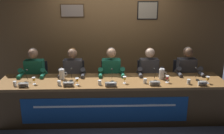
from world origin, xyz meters
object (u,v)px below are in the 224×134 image
(nameplate_center, at_px, (111,84))
(panelist_far_left, at_px, (34,75))
(microphone_right, at_px, (155,77))
(juice_glass_far_right, at_px, (208,79))
(panelist_right, at_px, (149,74))
(water_pitcher_right_side, at_px, (162,74))
(nameplate_right, at_px, (155,83))
(panelist_left, at_px, (73,75))
(microphone_left, at_px, (71,77))
(juice_glass_left, at_px, (77,80))
(panelist_center, at_px, (111,74))
(water_cup_right, at_px, (145,81))
(microphone_far_left, at_px, (26,78))
(microphone_far_right, at_px, (197,76))
(chair_far_left, at_px, (38,85))
(water_cup_far_left, at_px, (15,84))
(juice_glass_center, at_px, (125,79))
(nameplate_far_right, at_px, (203,83))
(chair_left, at_px, (75,84))
(chair_right, at_px, (147,83))
(water_cup_far_right, at_px, (189,82))
(chair_far_right, at_px, (183,83))
(juice_glass_right, at_px, (167,78))
(panelist_far_right, at_px, (187,73))
(nameplate_left, at_px, (68,84))
(water_cup_left, at_px, (59,83))
(water_pitcher_left_side, at_px, (62,74))
(conference_table, at_px, (112,94))
(microphone_center, at_px, (112,77))
(chair_center, at_px, (111,84))
(nameplate_far_left, at_px, (23,85))
(water_cup_center, at_px, (100,83))

(nameplate_center, bearing_deg, panelist_far_left, 154.65)
(microphone_right, bearing_deg, juice_glass_far_right, -9.66)
(panelist_right, relative_size, water_pitcher_right_side, 5.92)
(nameplate_right, bearing_deg, panelist_left, 155.37)
(microphone_left, bearing_deg, panelist_right, 14.60)
(juice_glass_far_right, bearing_deg, juice_glass_left, -179.98)
(panelist_center, relative_size, water_cup_right, 14.62)
(microphone_far_left, xyz_separation_m, microphone_far_right, (3.06, 0.02, 0.00))
(panelist_far_left, relative_size, panelist_right, 1.00)
(chair_far_left, distance_m, water_cup_far_left, 0.90)
(juice_glass_far_right, height_order, water_pitcher_right_side, water_pitcher_right_side)
(juice_glass_left, relative_size, juice_glass_center, 1.00)
(juice_glass_far_right, bearing_deg, nameplate_center, -176.61)
(panelist_center, height_order, nameplate_far_right, panelist_center)
(chair_far_left, xyz_separation_m, chair_left, (0.75, 0.00, 0.00))
(juice_glass_left, relative_size, panelist_right, 0.10)
(panelist_right, bearing_deg, juice_glass_center, -134.56)
(chair_right, xyz_separation_m, water_cup_far_right, (0.58, -0.82, 0.33))
(juice_glass_left, bearing_deg, panelist_right, 23.75)
(chair_far_right, xyz_separation_m, microphone_far_right, (0.04, -0.62, 0.37))
(chair_far_left, bearing_deg, juice_glass_left, -41.72)
(panelist_far_left, relative_size, water_cup_far_right, 14.62)
(juice_glass_right, height_order, panelist_far_right, panelist_far_right)
(chair_far_left, height_order, nameplate_left, chair_far_left)
(water_cup_left, relative_size, water_cup_right, 1.00)
(water_cup_far_left, relative_size, water_cup_far_right, 1.00)
(panelist_right, relative_size, water_cup_far_right, 14.62)
(water_pitcher_left_side, bearing_deg, juice_glass_right, -7.18)
(nameplate_far_right, bearing_deg, chair_far_right, 92.35)
(panelist_center, relative_size, juice_glass_center, 10.02)
(nameplate_right, relative_size, juice_glass_right, 1.41)
(water_pitcher_left_side, bearing_deg, conference_table, -13.01)
(water_cup_far_right, bearing_deg, microphone_center, 172.71)
(panelist_far_right, bearing_deg, microphone_far_left, -171.72)
(nameplate_far_right, bearing_deg, microphone_left, 172.15)
(water_cup_left, xyz_separation_m, juice_glass_right, (1.88, 0.08, 0.05))
(chair_center, height_order, microphone_right, microphone_right)
(juice_glass_far_right, bearing_deg, microphone_left, 174.99)
(water_cup_right, bearing_deg, panelist_far_right, 30.85)
(panelist_center, height_order, water_cup_right, panelist_center)
(chair_left, relative_size, chair_far_right, 1.00)
(chair_left, xyz_separation_m, water_pitcher_right_side, (1.67, -0.54, 0.39))
(juice_glass_left, bearing_deg, chair_right, 30.43)
(nameplate_far_left, relative_size, chair_right, 0.18)
(water_cup_center, bearing_deg, nameplate_center, -24.03)
(nameplate_right, bearing_deg, chair_far_right, 48.28)
(nameplate_far_left, bearing_deg, conference_table, 6.48)
(juice_glass_center, bearing_deg, chair_far_right, 30.07)
(chair_left, xyz_separation_m, panelist_right, (1.50, -0.20, 0.28))
(water_pitcher_right_side, bearing_deg, chair_far_left, 167.46)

